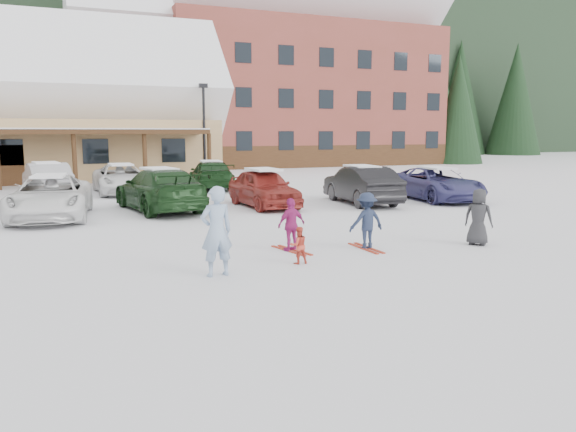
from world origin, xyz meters
name	(u,v)px	position (x,y,z in m)	size (l,w,h in m)	color
ground	(293,270)	(0.00, 0.00, 0.00)	(160.00, 160.00, 0.00)	white
forested_hillside	(80,27)	(0.00, 85.00, 19.00)	(300.00, 70.00, 38.00)	black
alpine_hotel	(275,68)	(14.27, 38.00, 8.63)	(31.48, 14.01, 21.48)	brown
lamp_post	(204,126)	(3.88, 22.97, 3.27)	(0.50, 0.25, 5.74)	black
conifer_1	(458,95)	(30.00, 32.00, 6.26)	(4.84, 4.84, 11.22)	black
conifer_3	(172,108)	(6.00, 44.00, 5.12)	(3.96, 3.96, 9.18)	black
conifer_4	(407,100)	(34.00, 46.00, 6.54)	(5.06, 5.06, 11.73)	black
adult_skier	(216,231)	(-1.60, 0.16, 0.91)	(0.67, 0.44, 1.83)	#8BA5C4
toddler_red	(299,245)	(0.35, 0.51, 0.41)	(0.40, 0.31, 0.83)	#D24230
child_navy	(366,221)	(2.54, 1.34, 0.70)	(0.91, 0.52, 1.41)	#1C253D
skis_child_navy	(366,248)	(2.54, 1.34, 0.01)	(0.20, 1.40, 0.03)	#AC2E18
child_magenta	(291,225)	(0.72, 1.80, 0.65)	(0.76, 0.32, 1.30)	#A8226F
skis_child_magenta	(291,250)	(0.72, 1.80, 0.01)	(0.20, 1.40, 0.03)	#AC2E18
bystander_dark	(478,217)	(5.43, 0.65, 0.73)	(0.71, 0.46, 1.46)	#29292C
parked_car_2	(51,197)	(-4.73, 9.63, 0.73)	(2.41, 5.23, 1.45)	white
parked_car_3	(160,190)	(-1.03, 10.16, 0.78)	(2.19, 5.39, 1.56)	#173717
parked_car_4	(264,188)	(2.89, 9.77, 0.73)	(1.73, 4.30, 1.46)	maroon
parked_car_5	(361,185)	(6.89, 9.18, 0.76)	(1.61, 4.62, 1.52)	black
parked_car_6	(436,184)	(10.44, 9.01, 0.69)	(2.30, 4.98, 1.38)	#3B3A73
parked_car_9	(47,180)	(-4.93, 16.83, 0.76)	(1.61, 4.63, 1.53)	#B6B6BB
parked_car_10	(121,179)	(-1.69, 16.83, 0.69)	(2.29, 4.97, 1.38)	white
parked_car_11	(211,175)	(2.81, 17.40, 0.71)	(1.98, 4.88, 1.42)	#153716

